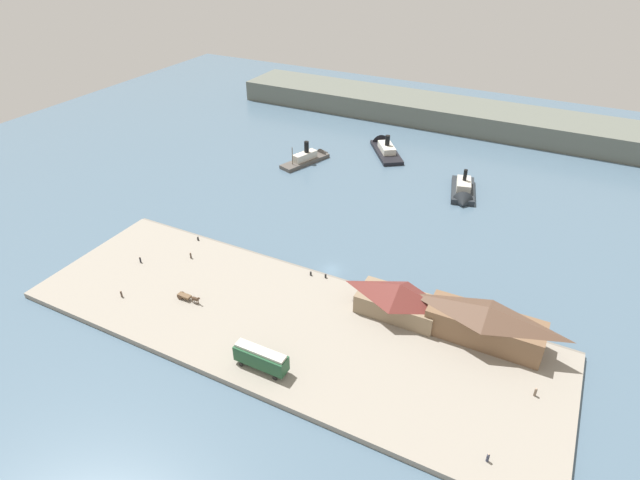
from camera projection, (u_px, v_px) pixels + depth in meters
ground_plane at (332, 270)px, 121.32m from camera, size 320.00×320.00×0.00m
quay_promenade at (284, 324)px, 104.54m from camera, size 110.00×36.00×1.20m
seawall_edge at (325, 276)px, 118.36m from camera, size 110.00×0.80×1.00m
ferry_shed_west_terminal at (398, 299)px, 104.46m from camera, size 16.86×8.25×7.41m
ferry_shed_central_terminal at (485, 323)px, 97.86m from camera, size 22.18×7.80×8.02m
street_tram at (261, 358)px, 92.36m from camera, size 10.27×2.97×4.48m
horse_cart at (188, 297)px, 109.41m from camera, size 5.84×1.36×1.87m
pedestrian_walking_east at (535, 392)px, 88.00m from camera, size 0.44×0.44×1.79m
pedestrian_by_tram at (140, 260)px, 121.37m from camera, size 0.39×0.39×1.59m
pedestrian_at_waters_edge at (488, 458)px, 77.50m from camera, size 0.44×0.44×1.76m
pedestrian_standing_center at (121, 294)px, 110.56m from camera, size 0.41×0.41×1.64m
pedestrian_near_west_shed at (191, 255)px, 122.86m from camera, size 0.40×0.40×1.62m
mooring_post_center_west at (311, 274)px, 117.25m from camera, size 0.44×0.44×0.90m
mooring_post_east at (326, 276)px, 116.45m from camera, size 0.44×0.44×0.90m
mooring_post_west at (198, 239)px, 129.67m from camera, size 0.44×0.44×0.90m
ferry_mid_harbor at (384, 147)px, 180.92m from camera, size 18.08×21.83×9.30m
ferry_approaching_east at (310, 157)px, 173.04m from camera, size 10.86×20.39×8.95m
ferry_moored_west at (463, 193)px, 151.55m from camera, size 10.38×18.91×9.50m
far_headland at (456, 114)px, 201.40m from camera, size 180.00×24.00×8.00m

